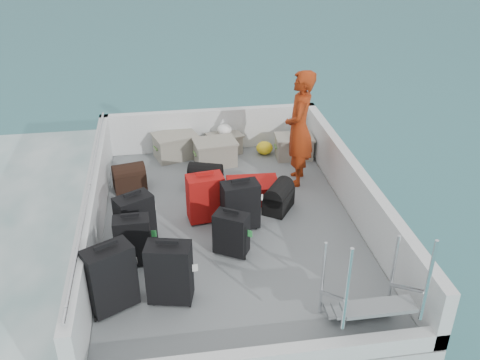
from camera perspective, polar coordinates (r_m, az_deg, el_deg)
The scene contains 22 objects.
ground at distance 7.53m, azimuth -1.07°, elevation -8.74°, with size 160.00×160.00×0.00m, color #194958.
ferry_hull at distance 7.35m, azimuth -1.09°, elevation -6.88°, with size 3.60×5.00×0.60m, color silver.
deck at distance 7.17m, azimuth -1.12°, elevation -4.87°, with size 3.30×4.70×0.02m, color gray.
deck_fittings at distance 6.74m, azimuth 2.15°, elevation -3.42°, with size 3.60×5.00×0.90m.
suitcase_0 at distance 5.81m, azimuth -13.64°, elevation -10.22°, with size 0.50×0.28×0.76m, color black.
suitcase_1 at distance 6.44m, azimuth -11.35°, elevation -6.41°, with size 0.42×0.24×0.63m, color black.
suitcase_2 at distance 6.80m, azimuth -11.12°, elevation -4.14°, with size 0.45×0.27×0.65m, color black.
suitcase_3 at distance 5.81m, azimuth -7.52°, elevation -9.85°, with size 0.47×0.28×0.72m, color black.
suitcase_5 at distance 7.12m, azimuth -3.71°, elevation -1.96°, with size 0.48×0.29×0.66m, color #A70C0F.
suitcase_6 at distance 6.49m, azimuth -0.94°, elevation -5.78°, with size 0.40×0.24×0.56m, color black.
suitcase_7 at distance 6.94m, azimuth 0.04°, elevation -2.78°, with size 0.47×0.27×0.66m, color black.
suitcase_8 at distance 7.66m, azimuth 1.37°, elevation -1.13°, with size 0.48×0.73×0.29m, color #A70C0F.
duffel_0 at distance 8.08m, azimuth -11.70°, elevation 0.04°, with size 0.46×0.30×0.32m, color black, non-canonical shape.
duffel_1 at distance 7.93m, azimuth -3.70°, elevation 0.08°, with size 0.49×0.30×0.32m, color black, non-canonical shape.
duffel_2 at distance 7.43m, azimuth 4.15°, elevation -2.09°, with size 0.49×0.30×0.32m, color black, non-canonical shape.
crate_0 at distance 8.91m, azimuth -6.90°, elevation 3.56°, with size 0.64×0.44×0.39m, color gray.
crate_1 at distance 8.64m, azimuth -2.65°, elevation 2.87°, with size 0.63×0.44×0.38m, color gray.
crate_2 at distance 9.02m, azimuth -1.64°, elevation 3.81°, with size 0.51×0.35×0.31m, color gray.
crate_3 at distance 8.90m, azimuth 5.77°, elevation 3.45°, with size 0.58×0.40×0.35m, color gray.
yellow_bag at distance 9.01m, azimuth 2.63°, elevation 3.44°, with size 0.28×0.26×0.22m, color yellow.
white_bag at distance 8.92m, azimuth -1.66°, elevation 5.24°, with size 0.24×0.24×0.18m, color white.
passenger at distance 7.86m, azimuth 6.33°, elevation 5.47°, with size 0.64×0.42×1.74m, color red.
Camera 1 is at (-0.77, -5.92, 4.59)m, focal length 40.00 mm.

